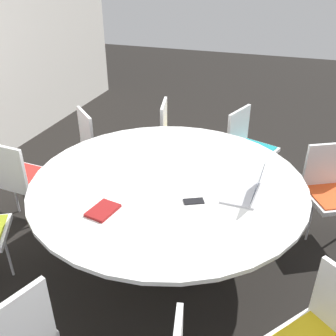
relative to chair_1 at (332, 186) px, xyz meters
name	(u,v)px	position (x,y,z in m)	size (l,w,h in m)	color
ground_plane	(168,255)	(-0.74, 1.23, -0.50)	(16.00, 16.00, 0.00)	black
conference_table	(168,190)	(-0.74, 1.23, 0.16)	(2.06, 2.06, 0.75)	#333333
chair_1	(332,186)	(0.00, 0.00, 0.00)	(0.58, 0.59, 0.85)	white
chair_2	(248,143)	(0.63, 0.81, 0.00)	(0.56, 0.54, 0.85)	white
chair_3	(175,133)	(0.65, 1.62, 0.00)	(0.52, 0.51, 0.85)	white
chair_4	(99,140)	(0.19, 2.33, 0.00)	(0.61, 0.61, 0.85)	white
chair_5	(19,175)	(-0.69, 2.67, 0.00)	(0.45, 0.47, 0.85)	white
laptop	(248,189)	(-0.76, 0.63, 0.30)	(0.35, 0.27, 0.21)	silver
spiral_notebook	(103,210)	(-1.26, 1.50, 0.26)	(0.23, 0.19, 0.02)	maroon
cell_phone	(194,201)	(-0.96, 0.97, 0.25)	(0.13, 0.16, 0.01)	black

